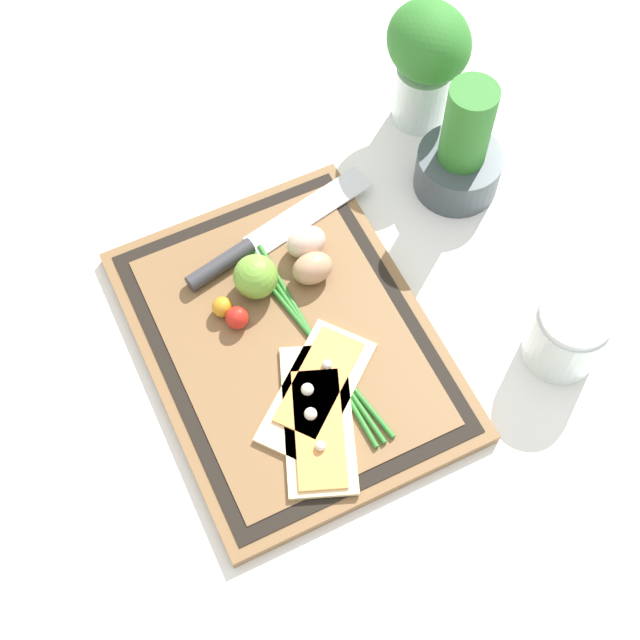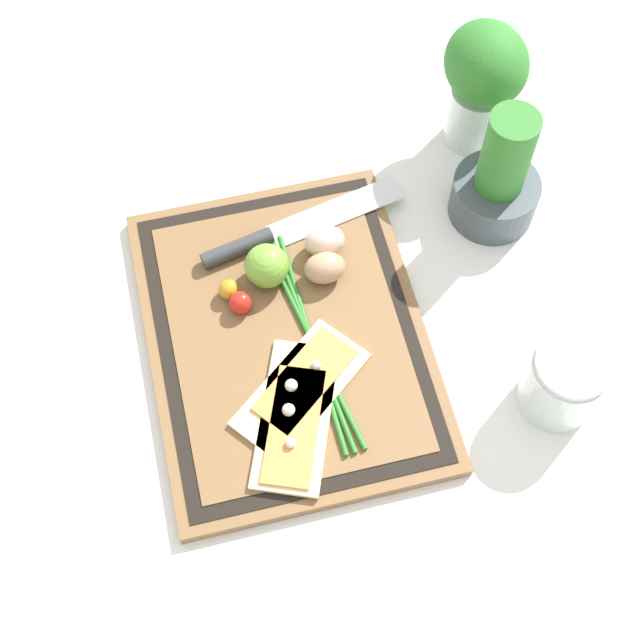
% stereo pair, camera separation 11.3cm
% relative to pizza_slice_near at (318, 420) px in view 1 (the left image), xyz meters
% --- Properties ---
extents(ground_plane, '(6.00, 6.00, 0.00)m').
position_rel_pizza_slice_near_xyz_m(ground_plane, '(-0.12, 0.02, -0.03)').
color(ground_plane, white).
extents(cutting_board, '(0.46, 0.35, 0.02)m').
position_rel_pizza_slice_near_xyz_m(cutting_board, '(-0.12, 0.02, -0.02)').
color(cutting_board, brown).
rests_on(cutting_board, ground_plane).
extents(pizza_slice_near, '(0.21, 0.15, 0.02)m').
position_rel_pizza_slice_near_xyz_m(pizza_slice_near, '(0.00, 0.00, 0.00)').
color(pizza_slice_near, beige).
rests_on(pizza_slice_near, cutting_board).
extents(pizza_slice_far, '(0.18, 0.19, 0.02)m').
position_rel_pizza_slice_near_xyz_m(pizza_slice_far, '(-0.04, 0.01, 0.00)').
color(pizza_slice_far, beige).
rests_on(pizza_slice_far, cutting_board).
extents(knife, '(0.09, 0.30, 0.02)m').
position_rel_pizza_slice_near_xyz_m(knife, '(-0.26, 0.03, 0.00)').
color(knife, silver).
rests_on(knife, cutting_board).
extents(egg_brown, '(0.04, 0.05, 0.04)m').
position_rel_pizza_slice_near_xyz_m(egg_brown, '(-0.19, 0.08, 0.02)').
color(egg_brown, tan).
rests_on(egg_brown, cutting_board).
extents(egg_pink, '(0.04, 0.05, 0.04)m').
position_rel_pizza_slice_near_xyz_m(egg_pink, '(-0.23, 0.09, 0.02)').
color(egg_pink, beige).
rests_on(egg_pink, cutting_board).
extents(lime, '(0.06, 0.06, 0.06)m').
position_rel_pizza_slice_near_xyz_m(lime, '(-0.21, 0.01, 0.02)').
color(lime, '#70A838').
rests_on(lime, cutting_board).
extents(cherry_tomato_red, '(0.03, 0.03, 0.03)m').
position_rel_pizza_slice_near_xyz_m(cherry_tomato_red, '(-0.17, -0.03, 0.01)').
color(cherry_tomato_red, red).
rests_on(cherry_tomato_red, cutting_board).
extents(cherry_tomato_yellow, '(0.03, 0.03, 0.03)m').
position_rel_pizza_slice_near_xyz_m(cherry_tomato_yellow, '(-0.19, -0.04, 0.01)').
color(cherry_tomato_yellow, orange).
rests_on(cherry_tomato_yellow, cutting_board).
extents(scallion_bunch, '(0.32, 0.07, 0.01)m').
position_rel_pizza_slice_near_xyz_m(scallion_bunch, '(-0.10, 0.04, -0.00)').
color(scallion_bunch, '#2D7528').
rests_on(scallion_bunch, cutting_board).
extents(herb_pot, '(0.12, 0.12, 0.19)m').
position_rel_pizza_slice_near_xyz_m(herb_pot, '(-0.25, 0.34, 0.04)').
color(herb_pot, '#3D474C').
rests_on(herb_pot, ground_plane).
extents(sauce_jar, '(0.09, 0.09, 0.10)m').
position_rel_pizza_slice_near_xyz_m(sauce_jar, '(0.04, 0.33, 0.02)').
color(sauce_jar, silver).
rests_on(sauce_jar, ground_plane).
extents(herb_glass, '(0.13, 0.11, 0.20)m').
position_rel_pizza_slice_near_xyz_m(herb_glass, '(-0.39, 0.35, 0.09)').
color(herb_glass, silver).
rests_on(herb_glass, ground_plane).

